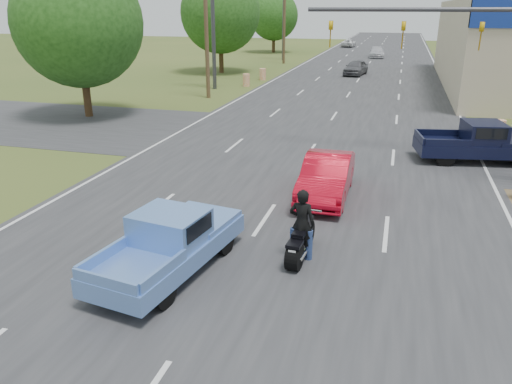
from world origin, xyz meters
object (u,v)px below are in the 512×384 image
(red_convertible, at_px, (326,177))
(motorcycle, at_px, (301,242))
(distant_car_silver, at_px, (377,52))
(navy_pickup, at_px, (483,142))
(distant_car_white, at_px, (349,43))
(blue_pickup, at_px, (171,241))
(distant_car_grey, at_px, (356,68))
(rider, at_px, (302,227))

(red_convertible, bearing_deg, motorcycle, -89.94)
(distant_car_silver, bearing_deg, navy_pickup, -84.51)
(distant_car_silver, relative_size, distant_car_white, 1.06)
(blue_pickup, distance_m, distant_car_grey, 39.14)
(motorcycle, height_order, navy_pickup, navy_pickup)
(distant_car_grey, bearing_deg, distant_car_white, 106.08)
(rider, height_order, navy_pickup, rider)
(red_convertible, bearing_deg, distant_car_white, 95.01)
(navy_pickup, xyz_separation_m, distant_car_grey, (-7.69, 27.16, -0.14))
(rider, height_order, blue_pickup, rider)
(rider, relative_size, distant_car_white, 0.42)
(motorcycle, bearing_deg, distant_car_silver, 95.58)
(rider, relative_size, distant_car_grey, 0.43)
(rider, xyz_separation_m, distant_car_silver, (-1.14, 56.23, -0.25))
(distant_car_silver, bearing_deg, blue_pickup, -94.67)
(distant_car_silver, bearing_deg, red_convertible, -91.67)
(navy_pickup, bearing_deg, red_convertible, -53.70)
(rider, bearing_deg, navy_pickup, -113.48)
(blue_pickup, relative_size, navy_pickup, 0.91)
(distant_car_grey, height_order, distant_car_white, distant_car_grey)
(motorcycle, bearing_deg, red_convertible, 94.86)
(distant_car_silver, bearing_deg, distant_car_white, 104.56)
(red_convertible, relative_size, distant_car_white, 1.03)
(motorcycle, xyz_separation_m, distant_car_silver, (-1.14, 56.28, 0.16))
(blue_pickup, bearing_deg, distant_car_grey, 97.61)
(navy_pickup, relative_size, distant_car_white, 1.25)
(blue_pickup, xyz_separation_m, navy_pickup, (8.52, 11.97, 0.07))
(distant_car_silver, xyz_separation_m, distant_car_white, (-5.37, 17.10, -0.06))
(blue_pickup, relative_size, distant_car_white, 1.14)
(navy_pickup, bearing_deg, motorcycle, -38.10)
(distant_car_grey, bearing_deg, red_convertible, -77.41)
(blue_pickup, distance_m, navy_pickup, 14.69)
(rider, relative_size, navy_pickup, 0.34)
(distant_car_grey, xyz_separation_m, distant_car_white, (-4.41, 35.62, -0.12))
(rider, distance_m, distant_car_white, 73.62)
(distant_car_grey, xyz_separation_m, distant_car_silver, (0.96, 18.52, -0.06))
(distant_car_white, bearing_deg, rider, 98.44)
(blue_pickup, bearing_deg, distant_car_white, 101.56)
(rider, distance_m, distant_car_grey, 37.77)
(red_convertible, distance_m, blue_pickup, 6.68)
(rider, xyz_separation_m, blue_pickup, (-2.93, -1.43, -0.12))
(distant_car_grey, distance_m, distant_car_silver, 18.55)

